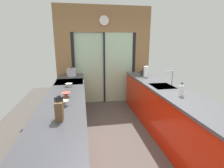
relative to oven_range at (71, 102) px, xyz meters
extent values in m
cube|color=#4C4742|center=(0.91, -0.65, -0.47)|extent=(5.04, 7.60, 0.02)
cube|color=olive|center=(0.91, 1.15, 1.89)|extent=(2.64, 0.08, 0.70)
cube|color=#B2D1AD|center=(0.49, 1.17, 0.54)|extent=(0.80, 0.02, 2.00)
cube|color=#B2D1AD|center=(1.33, 1.13, 0.54)|extent=(0.80, 0.02, 2.00)
cube|color=black|center=(0.05, 1.15, 0.54)|extent=(0.08, 0.10, 2.00)
cube|color=black|center=(1.77, 1.15, 0.54)|extent=(0.08, 0.10, 2.00)
cube|color=black|center=(0.91, 1.15, 0.54)|extent=(0.04, 0.10, 2.00)
cube|color=olive|center=(-0.20, 1.15, 0.54)|extent=(0.42, 0.08, 2.00)
cube|color=olive|center=(2.02, 1.15, 0.54)|extent=(0.42, 0.08, 2.00)
cylinder|color=white|center=(0.91, 1.09, 1.84)|extent=(0.26, 0.03, 0.26)
torus|color=#DB4C23|center=(0.91, 1.09, 1.84)|extent=(0.28, 0.02, 0.28)
cube|color=red|center=(0.00, -1.57, -0.02)|extent=(0.58, 2.55, 0.88)
cube|color=red|center=(0.00, 0.63, -0.02)|extent=(0.58, 0.65, 0.88)
cube|color=#3D3D42|center=(0.00, -0.95, 0.44)|extent=(0.62, 3.80, 0.04)
cube|color=red|center=(1.82, -0.95, -0.02)|extent=(0.58, 3.80, 0.88)
cube|color=#4C4C51|center=(1.82, -0.95, 0.44)|extent=(0.62, 3.80, 0.04)
cube|color=#B7BABC|center=(1.80, -0.70, 0.44)|extent=(0.40, 0.48, 0.05)
cylinder|color=#B7BABC|center=(2.00, -0.70, 0.61)|extent=(0.02, 0.02, 0.29)
cylinder|color=#B7BABC|center=(1.91, -0.70, 0.75)|extent=(0.18, 0.02, 0.02)
cube|color=#B7BABC|center=(0.00, 0.00, -0.02)|extent=(0.58, 0.60, 0.88)
cube|color=black|center=(0.29, 0.00, 0.02)|extent=(0.01, 0.48, 0.28)
cube|color=black|center=(0.00, 0.00, 0.45)|extent=(0.58, 0.60, 0.03)
cylinder|color=#B7BABC|center=(0.30, -0.18, 0.34)|extent=(0.02, 0.04, 0.04)
cylinder|color=#B7BABC|center=(0.30, 0.00, 0.34)|extent=(0.02, 0.04, 0.04)
cylinder|color=#B7BABC|center=(0.30, 0.18, 0.34)|extent=(0.02, 0.04, 0.04)
cylinder|color=gray|center=(0.02, -1.46, 0.47)|extent=(0.06, 0.06, 0.01)
cone|color=gray|center=(0.02, -1.46, 0.50)|extent=(0.14, 0.14, 0.06)
cylinder|color=#BC4C38|center=(0.02, -1.08, 0.47)|extent=(0.06, 0.06, 0.01)
cone|color=#BC4C38|center=(0.02, -1.08, 0.50)|extent=(0.14, 0.14, 0.06)
cylinder|color=silver|center=(0.02, -0.44, 0.47)|extent=(0.06, 0.06, 0.01)
cone|color=silver|center=(0.02, -0.44, 0.50)|extent=(0.14, 0.14, 0.05)
cube|color=brown|center=(0.02, -1.88, 0.57)|extent=(0.08, 0.14, 0.21)
cylinder|color=black|center=(-0.02, -1.88, 0.69)|extent=(0.02, 0.02, 0.06)
cylinder|color=black|center=(0.00, -1.88, 0.69)|extent=(0.02, 0.02, 0.06)
cylinder|color=black|center=(0.02, -1.88, 0.70)|extent=(0.02, 0.02, 0.08)
cylinder|color=black|center=(0.04, -1.88, 0.70)|extent=(0.02, 0.02, 0.08)
cylinder|color=black|center=(0.05, -1.88, 0.69)|extent=(0.02, 0.02, 0.05)
cylinder|color=#B7BABC|center=(0.02, 0.60, 0.56)|extent=(0.23, 0.23, 0.18)
cylinder|color=#B7BABC|center=(0.02, 0.60, 0.65)|extent=(0.24, 0.24, 0.01)
sphere|color=black|center=(0.02, 0.60, 0.67)|extent=(0.03, 0.03, 0.03)
cone|color=black|center=(1.80, 0.41, 0.54)|extent=(0.16, 0.16, 0.15)
sphere|color=black|center=(1.80, 0.41, 0.63)|extent=(0.03, 0.03, 0.03)
cylinder|color=black|center=(1.73, 0.41, 0.55)|extent=(0.08, 0.02, 0.07)
torus|color=black|center=(1.87, 0.41, 0.55)|extent=(0.10, 0.01, 0.10)
cylinder|color=silver|center=(1.80, -1.35, 0.55)|extent=(0.07, 0.07, 0.16)
cylinder|color=silver|center=(1.80, -1.35, 0.65)|extent=(0.03, 0.03, 0.04)
cylinder|color=black|center=(1.80, -1.35, 0.67)|extent=(0.04, 0.04, 0.01)
cylinder|color=#B7BABC|center=(1.80, 0.18, 0.47)|extent=(0.14, 0.14, 0.01)
cylinder|color=white|center=(1.80, 0.18, 0.60)|extent=(0.12, 0.12, 0.25)
sphere|color=#B7BABC|center=(1.80, 0.18, 0.74)|extent=(0.03, 0.03, 0.03)
camera|label=1|loc=(0.28, -3.70, 1.30)|focal=27.47mm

